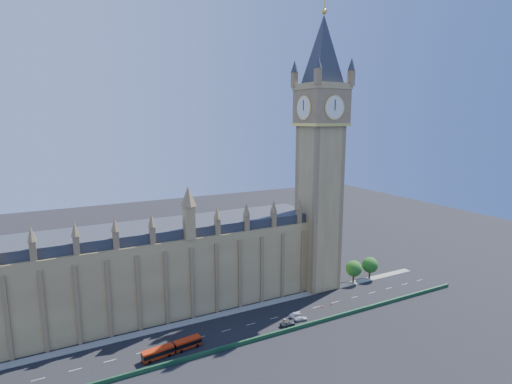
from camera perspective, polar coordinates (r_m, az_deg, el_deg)
name	(u,v)px	position (r m, az deg, el deg)	size (l,w,h in m)	color
ground	(239,327)	(123.96, -2.49, -18.74)	(400.00, 400.00, 0.00)	black
palace_westminster	(135,272)	(130.64, -16.96, -10.92)	(120.00, 20.00, 28.00)	olive
elizabeth_tower	(321,136)	(140.08, 9.21, 7.88)	(20.59, 20.59, 105.00)	olive
bridge_parapet	(253,340)	(116.63, -0.50, -20.40)	(160.00, 0.60, 1.20)	#1E4C2D
kerb_north	(226,313)	(131.60, -4.31, -16.89)	(160.00, 3.00, 0.16)	gray
tree_east_near	(354,268)	(155.78, 13.84, -10.49)	(6.00, 6.00, 8.50)	#382619
tree_east_far	(370,264)	(160.91, 16.02, -9.92)	(6.00, 6.00, 8.50)	#382619
red_bus	(172,348)	(113.72, -11.88, -21.03)	(16.08, 4.16, 2.70)	red
car_grey	(287,323)	(124.58, 4.51, -18.19)	(1.84, 4.59, 1.56)	#3D3F44
car_silver	(295,315)	(129.66, 5.64, -17.07)	(1.38, 3.96, 1.31)	#95969C
car_white	(301,319)	(127.77, 6.41, -17.54)	(1.75, 4.31, 1.25)	silver
cone_a	(285,320)	(127.21, 4.16, -17.76)	(0.58, 0.58, 0.73)	black
cone_b	(284,319)	(127.48, 4.07, -17.70)	(0.58, 0.58, 0.72)	black
cone_c	(332,304)	(138.99, 10.77, -15.38)	(0.52, 0.52, 0.68)	black
cone_d	(322,306)	(136.50, 9.47, -15.83)	(0.50, 0.50, 0.73)	black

